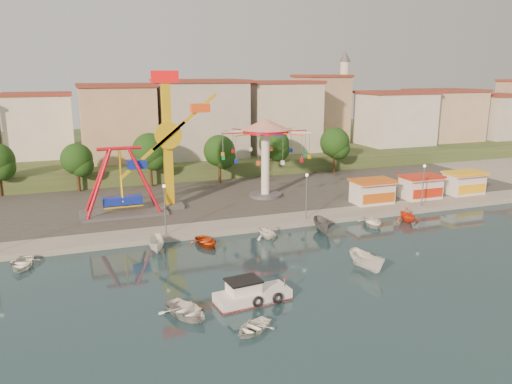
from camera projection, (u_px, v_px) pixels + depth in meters
name	position (u px, v px, depth m)	size (l,w,h in m)	color
ground	(287.00, 276.00, 42.55)	(200.00, 200.00, 0.00)	#132A36
quay_deck	(162.00, 158.00, 99.04)	(200.00, 100.00, 0.60)	#9E998E
asphalt_pad	(201.00, 192.00, 69.78)	(90.00, 28.00, 0.01)	#4C4944
hill_terrace	(157.00, 149.00, 103.32)	(200.00, 60.00, 3.00)	#384C26
pirate_ship_ride	(121.00, 182.00, 58.10)	(10.00, 5.00, 8.00)	#59595E
kamikaze_tower	(171.00, 145.00, 59.93)	(7.98, 3.10, 16.50)	#59595E
wave_swinger	(265.00, 140.00, 65.43)	(11.60, 11.60, 10.40)	#59595E
booth_left	(372.00, 191.00, 63.48)	(5.40, 3.78, 3.08)	white
booth_mid	(421.00, 187.00, 65.99)	(5.40, 3.78, 3.08)	white
booth_right	(464.00, 183.00, 68.41)	(5.40, 3.78, 3.08)	white
lamp_post_1	(165.00, 211.00, 50.99)	(0.14, 0.14, 5.00)	#59595E
lamp_post_2	(306.00, 198.00, 56.38)	(0.14, 0.14, 5.00)	#59595E
lamp_post_3	(423.00, 187.00, 61.76)	(0.14, 0.14, 5.00)	#59595E
tree_1	(77.00, 159.00, 69.01)	(4.35, 4.35, 6.80)	#382314
tree_2	(150.00, 151.00, 71.81)	(5.02, 5.02, 7.85)	#382314
tree_3	(219.00, 151.00, 73.94)	(4.68, 4.68, 7.32)	#382314
tree_4	(274.00, 144.00, 79.99)	(4.86, 4.86, 7.60)	#382314
tree_5	(335.00, 142.00, 81.70)	(4.83, 4.83, 7.54)	#382314
building_1	(39.00, 133.00, 80.54)	(12.33, 9.01, 8.63)	silver
building_2	(122.00, 122.00, 85.18)	(11.95, 9.28, 11.23)	tan
building_3	(205.00, 127.00, 87.17)	(12.59, 10.50, 9.20)	beige
building_4	(269.00, 122.00, 94.80)	(10.75, 9.23, 9.24)	beige
building_5	(336.00, 116.00, 97.34)	(12.77, 10.96, 11.21)	tan
building_6	(392.00, 112.00, 99.74)	(8.23, 8.98, 12.36)	silver
building_7	(424.00, 117.00, 108.66)	(11.59, 10.93, 8.76)	beige
building_8	(498.00, 109.00, 106.95)	(12.84, 9.28, 12.58)	beige
minaret	(344.00, 94.00, 100.98)	(2.80, 2.80, 18.00)	silver
cabin_motorboat	(251.00, 295.00, 37.57)	(5.91, 2.74, 2.01)	white
rowboat_a	(186.00, 311.00, 35.38)	(2.97, 4.16, 0.86)	white
rowboat_b	(253.00, 327.00, 33.27)	(2.21, 3.10, 0.64)	white
skiff	(367.00, 261.00, 43.52)	(1.60, 4.25, 1.64)	white
moored_boat_0	(22.00, 264.00, 44.20)	(2.67, 3.74, 0.77)	white
moored_boat_2	(157.00, 244.00, 48.12)	(1.43, 3.80, 1.47)	white
moored_boat_3	(206.00, 242.00, 49.87)	(2.61, 3.65, 0.76)	#CE4210
moored_boat_4	(267.00, 231.00, 51.96)	(2.55, 2.96, 1.56)	white
moored_boat_5	(322.00, 225.00, 54.16)	(1.45, 3.85, 1.49)	#5D5E62
moored_boat_6	(372.00, 222.00, 56.37)	(2.78, 3.90, 0.81)	white
moored_boat_7	(407.00, 214.00, 57.83)	(2.75, 3.19, 1.68)	#FC3F16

